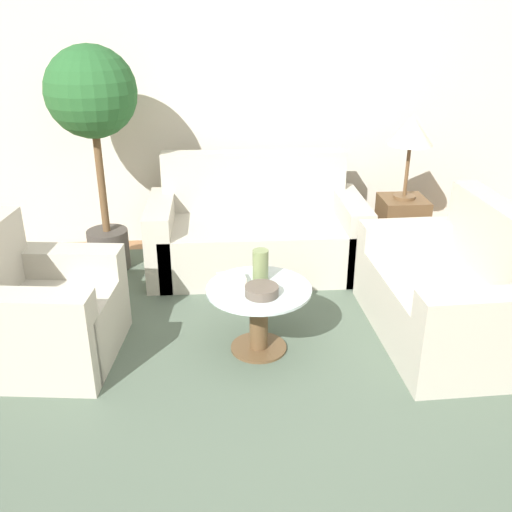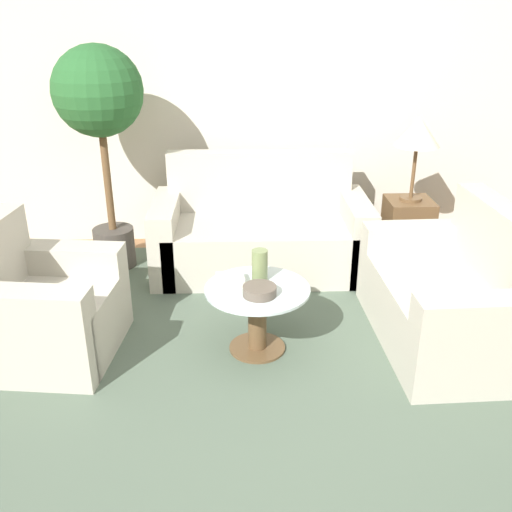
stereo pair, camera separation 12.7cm
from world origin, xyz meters
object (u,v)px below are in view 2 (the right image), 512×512
(bowl, at_px, (260,291))
(sofa_main, at_px, (261,233))
(loveseat, at_px, (456,300))
(vase, at_px, (260,265))
(armchair, at_px, (40,311))
(potted_plant, at_px, (100,110))
(table_lamp, at_px, (418,134))
(coffee_table, at_px, (257,310))
(book_stack, at_px, (230,280))

(bowl, bearing_deg, sofa_main, 87.44)
(loveseat, height_order, vase, loveseat)
(armchair, relative_size, potted_plant, 0.51)
(table_lamp, xyz_separation_m, vase, (-1.29, -1.17, -0.58))
(loveseat, height_order, table_lamp, table_lamp)
(loveseat, bearing_deg, coffee_table, -88.66)
(loveseat, xyz_separation_m, bowl, (-1.28, -0.18, 0.18))
(table_lamp, xyz_separation_m, bowl, (-1.30, -1.38, -0.65))
(sofa_main, distance_m, potted_plant, 1.60)
(coffee_table, bearing_deg, armchair, 179.40)
(potted_plant, distance_m, vase, 1.87)
(loveseat, bearing_deg, sofa_main, -137.13)
(sofa_main, distance_m, book_stack, 1.27)
(armchair, distance_m, book_stack, 1.21)
(potted_plant, height_order, vase, potted_plant)
(vase, relative_size, bowl, 0.99)
(vase, height_order, bowl, vase)
(vase, bearing_deg, bowl, -92.38)
(table_lamp, bearing_deg, potted_plant, 178.79)
(armchair, distance_m, loveseat, 2.65)
(armchair, relative_size, loveseat, 0.68)
(armchair, height_order, bowl, armchair)
(potted_plant, distance_m, book_stack, 1.83)
(coffee_table, bearing_deg, potted_plant, 130.94)
(loveseat, relative_size, bowl, 6.63)
(table_lamp, bearing_deg, book_stack, -140.19)
(loveseat, distance_m, bowl, 1.31)
(armchair, distance_m, bowl, 1.38)
(armchair, relative_size, book_stack, 4.93)
(book_stack, bearing_deg, loveseat, -7.70)
(sofa_main, xyz_separation_m, book_stack, (-0.24, -1.24, 0.18))
(potted_plant, height_order, bowl, potted_plant)
(loveseat, height_order, potted_plant, potted_plant)
(sofa_main, distance_m, coffee_table, 1.30)
(coffee_table, xyz_separation_m, book_stack, (-0.17, 0.06, 0.19))
(armchair, relative_size, coffee_table, 1.40)
(coffee_table, relative_size, book_stack, 3.52)
(sofa_main, distance_m, loveseat, 1.72)
(coffee_table, bearing_deg, table_lamp, 44.62)
(vase, bearing_deg, armchair, -175.79)
(loveseat, height_order, coffee_table, loveseat)
(sofa_main, xyz_separation_m, potted_plant, (-1.24, 0.05, 1.02))
(loveseat, distance_m, potted_plant, 2.94)
(coffee_table, distance_m, vase, 0.28)
(vase, bearing_deg, table_lamp, 42.35)
(book_stack, bearing_deg, armchair, 173.75)
(loveseat, bearing_deg, vase, -93.81)
(sofa_main, height_order, bowl, sofa_main)
(book_stack, bearing_deg, coffee_table, -28.32)
(coffee_table, relative_size, bowl, 3.21)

